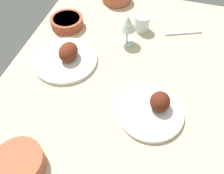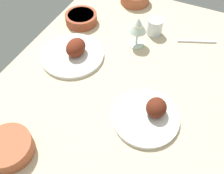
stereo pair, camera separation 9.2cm
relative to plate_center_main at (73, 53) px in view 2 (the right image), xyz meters
The scene contains 8 objects.
dining_table 25.19cm from the plate_center_main, 113.35° to the right, with size 140.00×90.00×4.00cm, color #C6B28E.
plate_center_main is the anchor object (origin of this frame).
plate_far_side 42.49cm from the plate_center_main, 111.39° to the right, with size 23.56×23.56×7.99cm.
bowl_onions 23.81cm from the plate_center_main, 21.69° to the left, with size 15.39×15.39×4.68cm.
bowl_soup 46.31cm from the plate_center_main, behind, with size 15.01×15.01×5.45cm.
wine_glass 29.47cm from the plate_center_main, 49.20° to the right, with size 7.60×7.60×14.00cm.
water_tumbler 39.36cm from the plate_center_main, 41.65° to the right, with size 7.08×7.08×7.55cm, color silver.
spoon_loose 55.74cm from the plate_center_main, 55.30° to the right, with size 17.63×0.90×0.80cm, color silver.
Camera 2 is at (-52.03, -24.54, 78.20)cm, focal length 39.14 mm.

